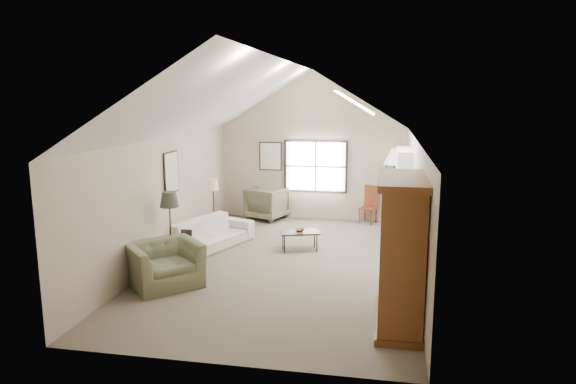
% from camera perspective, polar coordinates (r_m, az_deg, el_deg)
% --- Properties ---
extents(room_shell, '(5.01, 8.01, 4.00)m').
position_cam_1_polar(room_shell, '(9.87, -0.43, 9.94)').
color(room_shell, brown).
rests_on(room_shell, ground).
extents(window, '(1.72, 0.08, 1.42)m').
position_cam_1_polar(window, '(13.90, 3.09, 2.86)').
color(window, black).
rests_on(window, room_shell).
extents(skylight, '(0.80, 1.20, 0.52)m').
position_cam_1_polar(skylight, '(10.61, 7.53, 9.96)').
color(skylight, white).
rests_on(skylight, room_shell).
extents(wall_art, '(1.97, 3.71, 0.88)m').
position_cam_1_polar(wall_art, '(12.33, -7.32, 3.09)').
color(wall_art, black).
rests_on(wall_art, room_shell).
extents(armoire, '(0.60, 1.50, 2.20)m').
position_cam_1_polar(armoire, '(7.63, 12.44, -6.60)').
color(armoire, brown).
rests_on(armoire, ground).
extents(tv_alcove, '(0.32, 1.30, 2.10)m').
position_cam_1_polar(tv_alcove, '(11.51, 12.64, -0.53)').
color(tv_alcove, white).
rests_on(tv_alcove, ground).
extents(media_console, '(0.34, 1.18, 0.60)m').
position_cam_1_polar(media_console, '(11.70, 12.38, -4.61)').
color(media_console, '#382316').
rests_on(media_console, ground).
extents(tv_panel, '(0.05, 0.90, 0.55)m').
position_cam_1_polar(tv_panel, '(11.56, 12.50, -1.64)').
color(tv_panel, black).
rests_on(tv_panel, media_console).
extents(sofa, '(1.63, 2.38, 0.65)m').
position_cam_1_polar(sofa, '(11.54, -8.71, -4.59)').
color(sofa, silver).
rests_on(sofa, ground).
extents(armchair_near, '(1.59, 1.58, 0.78)m').
position_cam_1_polar(armchair_near, '(9.44, -13.53, -7.82)').
color(armchair_near, '#5D6547').
rests_on(armchair_near, ground).
extents(armchair_far, '(1.22, 1.24, 0.89)m').
position_cam_1_polar(armchair_far, '(14.04, -2.33, -1.22)').
color(armchair_far, '#5F6244').
rests_on(armchair_far, ground).
extents(coffee_table, '(0.94, 0.70, 0.43)m').
position_cam_1_polar(coffee_table, '(11.23, 1.31, -5.46)').
color(coffee_table, '#3E2B19').
rests_on(coffee_table, ground).
extents(bowl, '(0.25, 0.25, 0.05)m').
position_cam_1_polar(bowl, '(11.16, 1.31, -4.27)').
color(bowl, '#362316').
rests_on(bowl, coffee_table).
extents(side_table, '(0.72, 0.72, 0.55)m').
position_cam_1_polar(side_table, '(10.08, -11.15, -7.19)').
color(side_table, '#351C15').
rests_on(side_table, ground).
extents(side_chair, '(0.51, 0.51, 1.00)m').
position_cam_1_polar(side_chair, '(13.69, 8.89, -1.40)').
color(side_chair, brown).
rests_on(side_chair, ground).
extents(tripod_lamp, '(0.61, 0.61, 2.04)m').
position_cam_1_polar(tripod_lamp, '(13.60, 11.73, 0.64)').
color(tripod_lamp, silver).
rests_on(tripod_lamp, ground).
extents(dark_lamp, '(0.48, 0.48, 1.54)m').
position_cam_1_polar(dark_lamp, '(10.27, -12.92, -4.05)').
color(dark_lamp, '#262B1E').
rests_on(dark_lamp, ground).
extents(tan_lamp, '(0.36, 0.36, 1.39)m').
position_cam_1_polar(tan_lamp, '(12.65, -8.26, -1.50)').
color(tan_lamp, tan).
rests_on(tan_lamp, ground).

